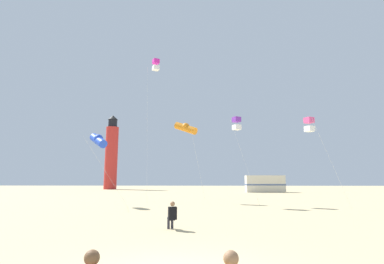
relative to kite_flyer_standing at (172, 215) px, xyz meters
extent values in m
sphere|color=brown|center=(-0.15, -8.69, 0.45)|extent=(0.20, 0.20, 0.20)
sphere|color=#9E704C|center=(1.63, -8.66, 0.45)|extent=(0.20, 0.20, 0.20)
cube|color=black|center=(0.03, -0.08, 0.07)|extent=(0.39, 0.32, 0.52)
sphere|color=#9E704C|center=(0.03, -0.08, 0.45)|extent=(0.20, 0.20, 0.20)
cylinder|color=#2D2D38|center=(0.04, 0.12, -0.17)|extent=(0.25, 0.38, 0.13)
cylinder|color=#2D2D38|center=(-0.01, 0.27, -0.40)|extent=(0.11, 0.11, 0.42)
cylinder|color=#2D2D38|center=(-0.11, 0.07, -0.17)|extent=(0.25, 0.38, 0.13)
cylinder|color=#2D2D38|center=(-0.16, 0.22, -0.40)|extent=(0.11, 0.11, 0.42)
cylinder|color=silver|center=(-4.03, 15.22, 6.19)|extent=(0.54, 1.36, 13.61)
cube|color=#D826A5|center=(-3.36, 15.48, 13.34)|extent=(0.82, 0.82, 0.44)
cube|color=white|center=(-3.36, 15.48, 12.64)|extent=(0.82, 0.82, 0.44)
cylinder|color=silver|center=(-6.23, 10.17, 2.05)|extent=(2.93, 2.49, 5.34)
cylinder|color=blue|center=(-7.47, 11.62, 4.72)|extent=(2.15, 2.35, 1.48)
sphere|color=blue|center=(-7.47, 11.62, 4.87)|extent=(0.76, 0.76, 0.76)
cylinder|color=silver|center=(0.89, 15.21, 2.94)|extent=(1.39, 2.41, 7.11)
cylinder|color=orange|center=(-0.31, 15.90, 6.49)|extent=(2.51, 1.85, 1.48)
sphere|color=orange|center=(-0.31, 15.90, 6.64)|extent=(0.76, 0.76, 0.76)
cylinder|color=silver|center=(10.73, 9.08, 2.59)|extent=(3.13, 1.77, 6.42)
cube|color=#E54C8C|center=(9.85, 10.63, 6.15)|extent=(0.82, 0.82, 0.44)
cube|color=white|center=(9.85, 10.63, 5.45)|extent=(0.82, 0.82, 0.44)
cylinder|color=silver|center=(4.81, 11.68, 2.87)|extent=(2.35, 0.94, 6.97)
cube|color=purple|center=(4.35, 12.85, 6.70)|extent=(0.82, 0.82, 0.44)
cube|color=white|center=(4.35, 12.85, 6.00)|extent=(0.82, 0.82, 0.44)
cylinder|color=red|center=(-19.20, 52.92, 6.39)|extent=(2.80, 2.80, 14.00)
cylinder|color=black|center=(-19.20, 52.92, 14.29)|extent=(2.00, 2.00, 1.80)
cone|color=black|center=(-19.20, 52.92, 15.69)|extent=(2.20, 2.20, 1.00)
cube|color=beige|center=(11.87, 37.92, 0.79)|extent=(6.43, 2.39, 2.80)
cube|color=#4C608C|center=(11.87, 37.92, 0.65)|extent=(6.47, 2.43, 0.24)
camera|label=1|loc=(1.26, -12.62, 1.43)|focal=27.41mm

